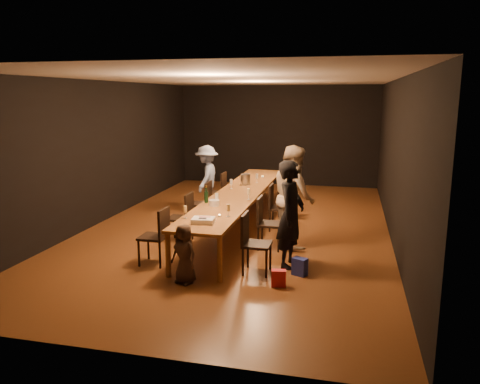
% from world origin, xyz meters
% --- Properties ---
extents(ground, '(10.00, 10.00, 0.00)m').
position_xyz_m(ground, '(0.00, 0.00, 0.00)').
color(ground, '#482912').
rests_on(ground, ground).
extents(room_shell, '(6.04, 10.04, 3.02)m').
position_xyz_m(room_shell, '(0.00, 0.00, 2.08)').
color(room_shell, black).
rests_on(room_shell, ground).
extents(table, '(0.90, 6.00, 0.75)m').
position_xyz_m(table, '(0.00, 0.00, 0.70)').
color(table, brown).
rests_on(table, ground).
extents(chair_right_0, '(0.42, 0.42, 0.93)m').
position_xyz_m(chair_right_0, '(0.85, -2.40, 0.47)').
color(chair_right_0, black).
rests_on(chair_right_0, ground).
extents(chair_right_1, '(0.42, 0.42, 0.93)m').
position_xyz_m(chair_right_1, '(0.85, -1.20, 0.47)').
color(chair_right_1, black).
rests_on(chair_right_1, ground).
extents(chair_right_2, '(0.42, 0.42, 0.93)m').
position_xyz_m(chair_right_2, '(0.85, 0.00, 0.47)').
color(chair_right_2, black).
rests_on(chair_right_2, ground).
extents(chair_right_3, '(0.42, 0.42, 0.93)m').
position_xyz_m(chair_right_3, '(0.85, 1.20, 0.47)').
color(chair_right_3, black).
rests_on(chair_right_3, ground).
extents(chair_left_0, '(0.42, 0.42, 0.93)m').
position_xyz_m(chair_left_0, '(-0.85, -2.40, 0.47)').
color(chair_left_0, black).
rests_on(chair_left_0, ground).
extents(chair_left_1, '(0.42, 0.42, 0.93)m').
position_xyz_m(chair_left_1, '(-0.85, -1.20, 0.47)').
color(chair_left_1, black).
rests_on(chair_left_1, ground).
extents(chair_left_2, '(0.42, 0.42, 0.93)m').
position_xyz_m(chair_left_2, '(-0.85, 0.00, 0.47)').
color(chair_left_2, black).
rests_on(chair_left_2, ground).
extents(chair_left_3, '(0.42, 0.42, 0.93)m').
position_xyz_m(chair_left_3, '(-0.85, 1.20, 0.47)').
color(chair_left_3, black).
rests_on(chair_left_3, ground).
extents(woman_birthday, '(0.51, 0.68, 1.70)m').
position_xyz_m(woman_birthday, '(1.31, -1.98, 0.85)').
color(woman_birthday, black).
rests_on(woman_birthday, ground).
extents(woman_tan, '(1.00, 1.10, 1.83)m').
position_xyz_m(woman_tan, '(1.23, -0.93, 0.92)').
color(woman_tan, beige).
rests_on(woman_tan, ground).
extents(man_blue, '(0.60, 1.00, 1.52)m').
position_xyz_m(man_blue, '(-1.15, 1.47, 0.76)').
color(man_blue, '#7E93C3').
rests_on(man_blue, ground).
extents(child, '(0.50, 0.42, 0.88)m').
position_xyz_m(child, '(-0.10, -3.03, 0.44)').
color(child, '#402F24').
rests_on(child, ground).
extents(gift_bag_red, '(0.22, 0.14, 0.24)m').
position_xyz_m(gift_bag_red, '(1.26, -2.86, 0.12)').
color(gift_bag_red, red).
rests_on(gift_bag_red, ground).
extents(gift_bag_blue, '(0.25, 0.22, 0.27)m').
position_xyz_m(gift_bag_blue, '(1.51, -2.35, 0.13)').
color(gift_bag_blue, '#2535A4').
rests_on(gift_bag_blue, ground).
extents(birthday_cake, '(0.37, 0.31, 0.08)m').
position_xyz_m(birthday_cake, '(0.01, -2.44, 0.79)').
color(birthday_cake, white).
rests_on(birthday_cake, table).
extents(plate_stack, '(0.22, 0.22, 0.10)m').
position_xyz_m(plate_stack, '(-0.15, -1.29, 0.80)').
color(plate_stack, silver).
rests_on(plate_stack, table).
extents(champagne_bottle, '(0.09, 0.09, 0.32)m').
position_xyz_m(champagne_bottle, '(-0.36, -1.09, 0.91)').
color(champagne_bottle, black).
rests_on(champagne_bottle, table).
extents(ice_bucket, '(0.25, 0.25, 0.24)m').
position_xyz_m(ice_bucket, '(-0.05, 0.83, 0.87)').
color(ice_bucket, '#ABAAAF').
rests_on(ice_bucket, table).
extents(wineglass_0, '(0.06, 0.06, 0.21)m').
position_xyz_m(wineglass_0, '(-0.36, -2.24, 0.85)').
color(wineglass_0, beige).
rests_on(wineglass_0, table).
extents(wineglass_1, '(0.06, 0.06, 0.21)m').
position_xyz_m(wineglass_1, '(0.29, -1.98, 0.85)').
color(wineglass_1, beige).
rests_on(wineglass_1, table).
extents(wineglass_2, '(0.06, 0.06, 0.21)m').
position_xyz_m(wineglass_2, '(-0.13, -1.18, 0.85)').
color(wineglass_2, silver).
rests_on(wineglass_2, table).
extents(wineglass_3, '(0.06, 0.06, 0.21)m').
position_xyz_m(wineglass_3, '(0.34, -0.64, 0.85)').
color(wineglass_3, beige).
rests_on(wineglass_3, table).
extents(wineglass_4, '(0.06, 0.06, 0.21)m').
position_xyz_m(wineglass_4, '(-0.24, 0.28, 0.85)').
color(wineglass_4, silver).
rests_on(wineglass_4, table).
extents(wineglass_5, '(0.06, 0.06, 0.21)m').
position_xyz_m(wineglass_5, '(0.15, 1.09, 0.85)').
color(wineglass_5, silver).
rests_on(wineglass_5, table).
extents(tealight_near, '(0.05, 0.05, 0.03)m').
position_xyz_m(tealight_near, '(0.15, -2.02, 0.77)').
color(tealight_near, '#B2B7B2').
rests_on(tealight_near, table).
extents(tealight_mid, '(0.05, 0.05, 0.03)m').
position_xyz_m(tealight_mid, '(0.15, 0.20, 0.77)').
color(tealight_mid, '#B2B7B2').
rests_on(tealight_mid, table).
extents(tealight_far, '(0.05, 0.05, 0.03)m').
position_xyz_m(tealight_far, '(0.15, 1.80, 0.77)').
color(tealight_far, '#B2B7B2').
rests_on(tealight_far, table).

